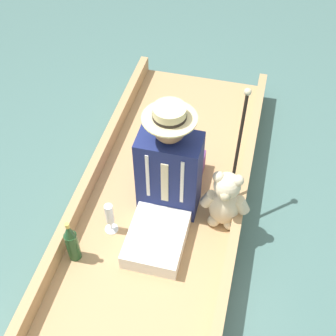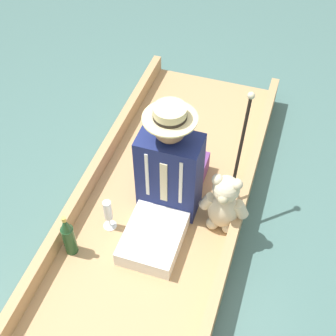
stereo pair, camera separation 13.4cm
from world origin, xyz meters
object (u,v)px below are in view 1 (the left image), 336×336
object	(u,v)px
seated_person	(167,181)
champagne_bottle	(72,242)
teddy_bear	(225,201)
walking_cane	(238,146)
wine_glass	(110,216)

from	to	relation	value
seated_person	champagne_bottle	xyz separation A→B (m)	(0.45, 0.45, -0.15)
teddy_bear	walking_cane	distance (m)	0.34
seated_person	walking_cane	size ratio (longest dim) A/B	1.03
seated_person	teddy_bear	world-z (taller)	seated_person
seated_person	teddy_bear	size ratio (longest dim) A/B	1.85
walking_cane	champagne_bottle	xyz separation A→B (m)	(0.82, 0.68, -0.31)
walking_cane	teddy_bear	bearing A→B (deg)	84.62
seated_person	champagne_bottle	size ratio (longest dim) A/B	2.49
teddy_bear	wine_glass	distance (m)	0.70
wine_glass	champagne_bottle	xyz separation A→B (m)	(0.15, 0.23, 0.01)
wine_glass	champagne_bottle	bearing A→B (deg)	57.88
seated_person	wine_glass	xyz separation A→B (m)	(0.30, 0.22, -0.16)
seated_person	walking_cane	distance (m)	0.47
wine_glass	teddy_bear	bearing A→B (deg)	-160.77
walking_cane	champagne_bottle	bearing A→B (deg)	39.59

